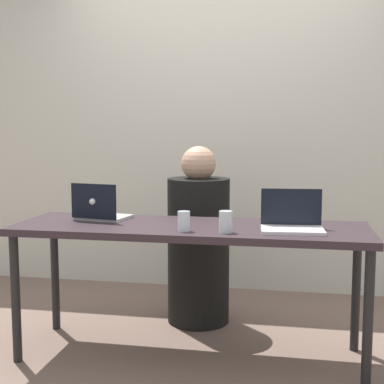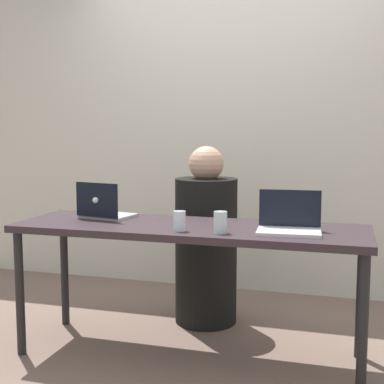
# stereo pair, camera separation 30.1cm
# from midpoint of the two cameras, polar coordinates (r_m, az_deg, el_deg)

# --- Properties ---
(ground_plane) EXTENTS (12.00, 12.00, 0.00)m
(ground_plane) POSITION_cam_midpoint_polar(r_m,az_deg,el_deg) (3.20, -3.02, -17.06)
(ground_plane) COLOR #765F53
(back_wall) EXTENTS (5.12, 0.10, 2.51)m
(back_wall) POSITION_cam_midpoint_polar(r_m,az_deg,el_deg) (4.30, 1.26, 6.26)
(back_wall) COLOR beige
(back_wall) RESTS_ON ground
(desk) EXTENTS (1.97, 0.60, 0.76)m
(desk) POSITION_cam_midpoint_polar(r_m,az_deg,el_deg) (2.99, -3.10, -4.91)
(desk) COLOR #302429
(desk) RESTS_ON ground
(person_at_center) EXTENTS (0.44, 0.44, 1.18)m
(person_at_center) POSITION_cam_midpoint_polar(r_m,az_deg,el_deg) (3.58, -1.72, -5.66)
(person_at_center) COLOR black
(person_at_center) RESTS_ON ground
(laptop_back_left) EXTENTS (0.33, 0.28, 0.22)m
(laptop_back_left) POSITION_cam_midpoint_polar(r_m,az_deg,el_deg) (3.22, -12.41, -2.08)
(laptop_back_left) COLOR #B5B6B6
(laptop_back_left) RESTS_ON desk
(laptop_front_right) EXTENTS (0.34, 0.26, 0.21)m
(laptop_front_right) POSITION_cam_midpoint_polar(r_m,az_deg,el_deg) (2.84, 7.65, -3.18)
(laptop_front_right) COLOR silver
(laptop_front_right) RESTS_ON desk
(water_glass_right) EXTENTS (0.07, 0.07, 0.11)m
(water_glass_right) POSITION_cam_midpoint_polar(r_m,az_deg,el_deg) (2.76, 0.49, -3.38)
(water_glass_right) COLOR silver
(water_glass_right) RESTS_ON desk
(water_glass_center) EXTENTS (0.07, 0.07, 0.11)m
(water_glass_center) POSITION_cam_midpoint_polar(r_m,az_deg,el_deg) (2.80, -3.97, -3.29)
(water_glass_center) COLOR silver
(water_glass_center) RESTS_ON desk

